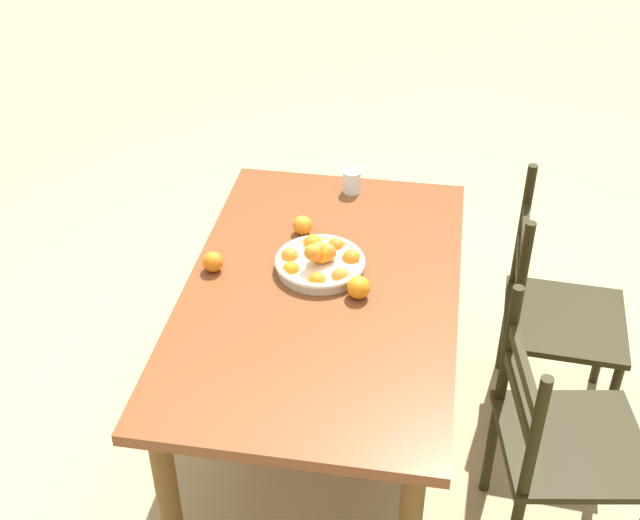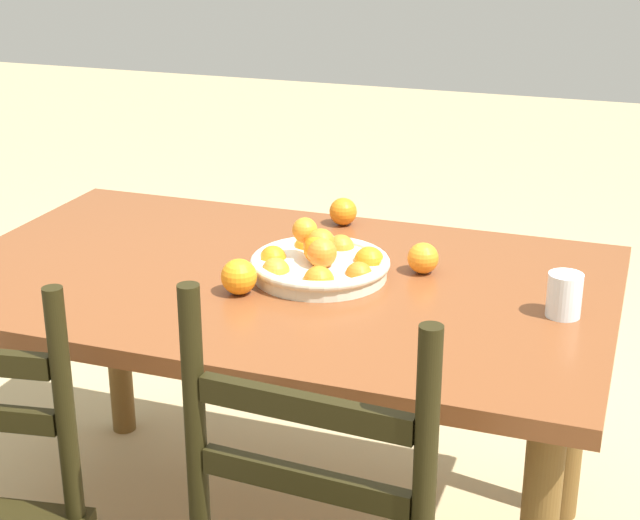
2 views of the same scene
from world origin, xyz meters
TOP-DOWN VIEW (x-y plane):
  - ground_plane at (0.00, 0.00)m, footprint 12.00×12.00m
  - dining_table at (0.00, 0.00)m, footprint 1.50×0.92m
  - chair_near_window at (0.32, 0.81)m, footprint 0.51×0.51m
  - chair_by_cabinet at (-0.31, 0.83)m, footprint 0.47×0.47m
  - fruit_bowl at (-0.10, -0.02)m, footprint 0.32×0.32m
  - orange_loose_0 at (0.03, 0.13)m, footprint 0.08×0.08m
  - orange_loose_1 at (-0.31, -0.12)m, footprint 0.07×0.07m
  - orange_loose_2 at (-0.03, -0.39)m, footprint 0.07×0.07m
  - drinking_glass at (-0.64, 0.02)m, footprint 0.07×0.07m

SIDE VIEW (x-z plane):
  - ground_plane at x=0.00m, z-range 0.00..0.00m
  - chair_near_window at x=0.32m, z-range -0.01..0.91m
  - chair_by_cabinet at x=-0.31m, z-range -0.03..0.95m
  - dining_table at x=0.00m, z-range 0.27..1.01m
  - fruit_bowl at x=-0.10m, z-range 0.70..0.83m
  - orange_loose_1 at x=-0.31m, z-range 0.73..0.80m
  - orange_loose_2 at x=-0.03m, z-range 0.73..0.80m
  - orange_loose_0 at x=0.03m, z-range 0.73..0.81m
  - drinking_glass at x=-0.64m, z-range 0.73..0.82m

